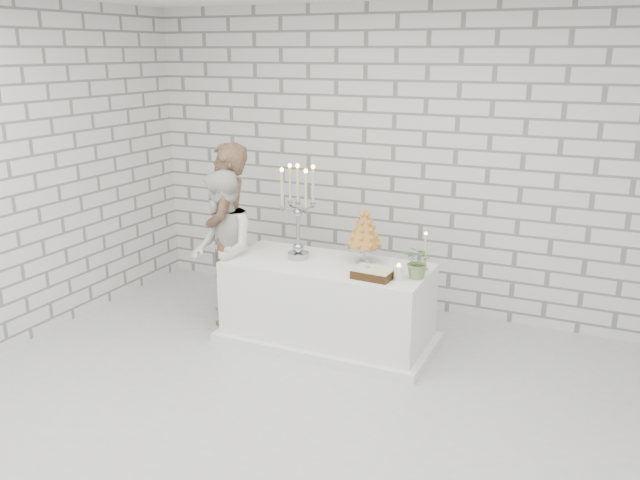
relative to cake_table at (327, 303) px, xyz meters
The scene contains 11 objects.
ground 1.49m from the cake_table, 69.54° to the right, with size 6.00×5.00×0.01m, color silver.
wall_back 1.68m from the cake_table, 66.27° to the left, with size 6.00×0.01×3.00m, color white.
cake_table is the anchor object (origin of this frame).
groom 1.18m from the cake_table, behind, with size 0.63×0.42×1.74m, color #402B1D.
bride 1.11m from the cake_table, behind, with size 0.74×0.57×1.52m, color white.
candelabra 0.86m from the cake_table, behind, with size 0.35×0.35×0.86m, color #A2A2AD, non-canonical shape.
croquembouche 0.70m from the cake_table, 29.21° to the left, with size 0.32×0.32×0.49m, color #B37024, non-canonical shape.
chocolate_cake 0.68m from the cake_table, 21.51° to the right, with size 0.32×0.23×0.08m, color black.
pillar_candle 0.84m from the cake_table, 12.60° to the right, with size 0.08×0.08×0.12m, color white.
extra_taper 1.00m from the cake_table, 10.77° to the left, with size 0.06×0.06×0.32m, color beige.
flowers 0.99m from the cake_table, ahead, with size 0.25×0.22×0.28m, color #548346.
Camera 1 is at (1.74, -3.67, 2.56)m, focal length 36.91 mm.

